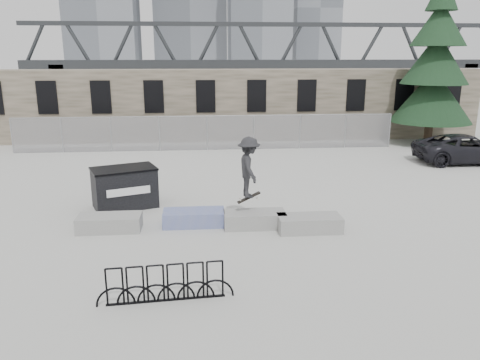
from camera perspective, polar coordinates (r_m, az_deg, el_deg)
The scene contains 13 objects.
ground at distance 15.57m, azimuth -3.14°, elevation -5.47°, with size 120.00×120.00×0.00m, color #BABBB5.
stone_wall at distance 30.98m, azimuth -4.21°, elevation 9.15°, with size 36.00×2.58×4.50m.
chainlink_fence at distance 27.44m, azimuth -4.04°, elevation 5.81°, with size 22.06×0.06×2.02m.
planter_far_left at distance 15.57m, azimuth -15.62°, elevation -4.98°, with size 2.00×0.90×0.50m.
planter_center_left at distance 15.53m, azimuth -5.65°, elevation -4.52°, with size 2.00×0.90×0.50m.
planter_center_right at distance 15.32m, azimuth 1.79°, elevation -4.73°, with size 2.00×0.90×0.50m.
planter_offset at distance 15.11m, azimuth 8.46°, elevation -5.18°, with size 2.00×0.90×0.50m.
dumpster at distance 17.63m, azimuth -13.89°, elevation -0.87°, with size 2.59×2.08×1.48m.
bike_rack at distance 10.99m, azimuth -9.04°, elevation -12.35°, with size 3.13×0.30×0.90m.
spruce_tree at distance 31.19m, azimuth 22.70°, elevation 12.67°, with size 4.86×4.86×11.50m.
truss_bridge at distance 70.36m, azimuth 3.68°, elevation 14.04°, with size 70.00×3.00×9.80m.
suv at distance 26.88m, azimuth 25.90°, elevation 3.46°, with size 2.42×5.25×1.46m, color black.
skateboarder at distance 14.87m, azimuth 1.10°, elevation 1.54°, with size 0.87×1.34×2.15m.
Camera 1 is at (-0.41, -14.57, 5.48)m, focal length 35.00 mm.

